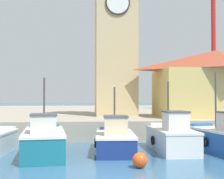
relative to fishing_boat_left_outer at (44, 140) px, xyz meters
name	(u,v)px	position (x,y,z in m)	size (l,w,h in m)	color
ground_plane	(118,174)	(3.29, -3.95, -0.77)	(300.00, 300.00, 0.00)	#386689
quay_wharf	(93,115)	(3.29, 24.32, -0.09)	(120.00, 40.00, 1.36)	#A89E89
fishing_boat_left_outer	(44,140)	(0.00, 0.00, 0.00)	(2.52, 5.33, 3.98)	#196B7F
fishing_boat_left_inner	(115,140)	(3.66, 0.69, -0.09)	(2.27, 4.64, 3.51)	navy
fishing_boat_mid_left	(172,137)	(6.78, 0.75, 0.00)	(1.99, 4.68, 3.84)	silver
fishing_boat_center	(224,138)	(9.42, 0.05, 0.00)	(2.67, 5.47, 4.33)	#2356A8
clock_tower	(115,29)	(4.79, 11.04, 8.11)	(3.97, 3.97, 15.88)	tan
warehouse_right	(217,83)	(12.85, 8.60, 3.38)	(9.94, 5.90, 5.45)	tan
port_crane_near	(214,54)	(18.12, 21.15, 7.59)	(4.67, 6.49, 19.06)	maroon
mooring_buoy	(140,160)	(4.31, -3.06, -0.45)	(0.64, 0.64, 0.64)	#E54C19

